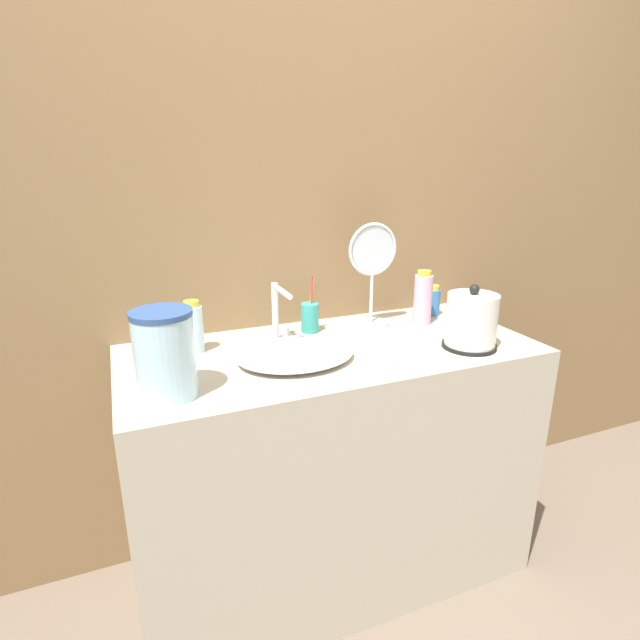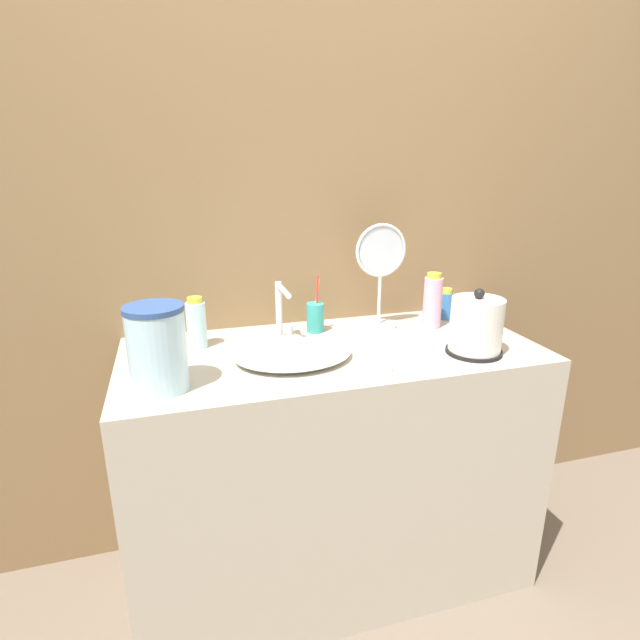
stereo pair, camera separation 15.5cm
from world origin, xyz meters
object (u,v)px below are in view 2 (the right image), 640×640
at_px(water_pitcher, 157,348).
at_px(shampoo_bottle, 432,301).
at_px(electric_kettle, 476,328).
at_px(faucet, 282,308).
at_px(hand_cream_bottle, 446,305).
at_px(mouthwash_bottle, 196,324).
at_px(toothbrush_cup, 315,317).
at_px(vanity_mirror, 380,271).
at_px(lotion_bottle, 158,332).

bearing_deg(water_pitcher, shampoo_bottle, 15.63).
height_order(electric_kettle, shampoo_bottle, electric_kettle).
bearing_deg(faucet, hand_cream_bottle, 4.96).
xyz_separation_m(mouthwash_bottle, water_pitcher, (-0.11, -0.29, 0.03)).
distance_m(toothbrush_cup, water_pitcher, 0.62).
distance_m(faucet, hand_cream_bottle, 0.65).
bearing_deg(water_pitcher, toothbrush_cup, 32.58).
bearing_deg(electric_kettle, mouthwash_bottle, 160.16).
bearing_deg(water_pitcher, mouthwash_bottle, 68.94).
height_order(toothbrush_cup, vanity_mirror, vanity_mirror).
bearing_deg(shampoo_bottle, faucet, 178.25).
bearing_deg(toothbrush_cup, water_pitcher, -147.42).
distance_m(faucet, toothbrush_cup, 0.15).
distance_m(faucet, shampoo_bottle, 0.54).
relative_size(faucet, hand_cream_bottle, 1.64).
bearing_deg(water_pitcher, vanity_mirror, 23.17).
relative_size(mouthwash_bottle, hand_cream_bottle, 1.40).
bearing_deg(hand_cream_bottle, mouthwash_bottle, -177.26).
relative_size(toothbrush_cup, hand_cream_bottle, 1.69).
bearing_deg(vanity_mirror, shampoo_bottle, -18.89).
height_order(faucet, electric_kettle, electric_kettle).
distance_m(mouthwash_bottle, water_pitcher, 0.31).
height_order(lotion_bottle, water_pitcher, water_pitcher).
xyz_separation_m(faucet, shampoo_bottle, (0.54, -0.02, -0.02)).
relative_size(lotion_bottle, water_pitcher, 0.61).
xyz_separation_m(toothbrush_cup, vanity_mirror, (0.23, -0.01, 0.15)).
bearing_deg(electric_kettle, water_pitcher, 179.51).
height_order(faucet, vanity_mirror, vanity_mirror).
relative_size(faucet, shampoo_bottle, 0.98).
relative_size(electric_kettle, lotion_bottle, 1.51).
bearing_deg(mouthwash_bottle, electric_kettle, -19.84).
bearing_deg(vanity_mirror, faucet, -173.03).
height_order(electric_kettle, water_pitcher, water_pitcher).
xyz_separation_m(hand_cream_bottle, vanity_mirror, (-0.28, -0.01, 0.15)).
bearing_deg(faucet, toothbrush_cup, 22.14).
relative_size(shampoo_bottle, mouthwash_bottle, 1.19).
xyz_separation_m(faucet, vanity_mirror, (0.36, 0.04, 0.09)).
bearing_deg(mouthwash_bottle, water_pitcher, -111.06).
bearing_deg(shampoo_bottle, mouthwash_bottle, 178.01).
bearing_deg(water_pitcher, faucet, 35.65).
height_order(hand_cream_bottle, water_pitcher, water_pitcher).
distance_m(electric_kettle, vanity_mirror, 0.40).
height_order(faucet, hand_cream_bottle, faucet).
bearing_deg(toothbrush_cup, electric_kettle, -38.97).
distance_m(lotion_bottle, hand_cream_bottle, 1.04).
bearing_deg(lotion_bottle, water_pitcher, -88.48).
relative_size(hand_cream_bottle, vanity_mirror, 0.32).
distance_m(lotion_bottle, water_pitcher, 0.32).
relative_size(electric_kettle, mouthwash_bottle, 1.25).
xyz_separation_m(shampoo_bottle, mouthwash_bottle, (-0.82, 0.03, -0.02)).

